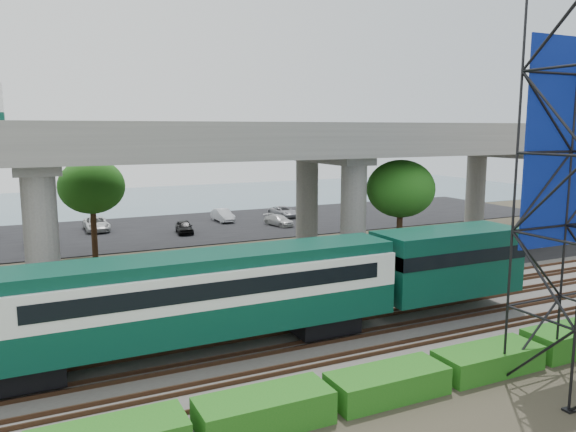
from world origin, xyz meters
TOP-DOWN VIEW (x-y plane):
  - ground at (0.00, 0.00)m, footprint 140.00×140.00m
  - ballast_bed at (0.00, 2.00)m, footprint 90.00×12.00m
  - service_road at (0.00, 10.50)m, footprint 90.00×5.00m
  - parking_lot at (0.00, 34.00)m, footprint 90.00×18.00m
  - harbor_water at (0.00, 56.00)m, footprint 140.00×40.00m
  - rail_tracks at (0.00, 2.00)m, footprint 90.00×9.52m
  - commuter_train at (-2.64, 2.00)m, footprint 29.30×3.06m
  - overpass at (-1.27, 16.00)m, footprint 80.00×12.00m
  - hedge_strip at (1.01, -4.30)m, footprint 34.60×1.80m
  - trees at (-4.67, 16.17)m, footprint 40.94×16.94m
  - parked_cars at (-0.43, 33.95)m, footprint 36.07×9.43m

SIDE VIEW (x-z plane):
  - ground at x=0.00m, z-range 0.00..0.00m
  - harbor_water at x=0.00m, z-range 0.00..0.03m
  - service_road at x=0.00m, z-range 0.00..0.08m
  - parking_lot at x=0.00m, z-range 0.00..0.08m
  - ballast_bed at x=0.00m, z-range 0.00..0.20m
  - rail_tracks at x=0.00m, z-range 0.20..0.36m
  - hedge_strip at x=1.01m, z-range -0.04..1.16m
  - parked_cars at x=-0.43m, z-range 0.04..1.35m
  - commuter_train at x=-2.64m, z-range 0.73..5.03m
  - trees at x=-4.67m, z-range 1.73..9.42m
  - overpass at x=-1.27m, z-range 2.01..14.41m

